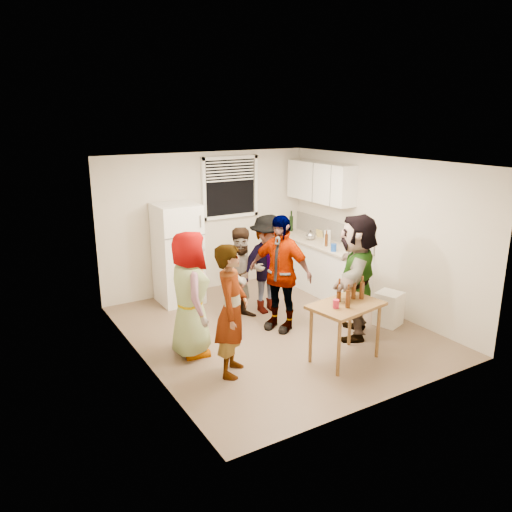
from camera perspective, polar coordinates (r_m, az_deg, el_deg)
room at (r=7.58m, az=2.16°, el=-8.46°), size 4.00×4.50×2.50m
window at (r=9.13m, az=-2.94°, el=7.84°), size 1.12×0.10×1.06m
refrigerator at (r=8.55m, az=-8.92°, el=0.26°), size 0.70×0.70×1.70m
counter_lower at (r=9.24m, az=7.16°, el=-1.20°), size 0.60×2.20×0.86m
countertop at (r=9.12m, az=7.26°, el=1.50°), size 0.64×2.22×0.04m
backsplash at (r=9.25m, az=8.70°, el=2.92°), size 0.03×2.20×0.36m
upper_cabinets at (r=9.15m, az=7.37°, el=8.38°), size 0.34×1.60×0.70m
kettle at (r=9.24m, az=6.23°, el=1.86°), size 0.29×0.27×0.19m
paper_towel at (r=8.92m, az=8.12°, el=1.28°), size 0.12×0.12×0.26m
wine_bottle at (r=9.90m, az=4.02°, el=2.86°), size 0.08×0.08×0.30m
beer_bottle_counter at (r=8.82m, az=8.00°, el=1.11°), size 0.06×0.06×0.21m
blue_cup at (r=8.51m, az=8.85°, el=0.54°), size 0.10×0.10×0.13m
picture_frame at (r=9.45m, az=7.27°, el=2.58°), size 0.02×0.17×0.14m
trash_bin at (r=7.95m, az=14.93°, el=-5.88°), size 0.44×0.44×0.52m
serving_table at (r=6.84m, az=9.96°, el=-11.53°), size 1.01×0.76×0.78m
beer_bottle_table at (r=6.60m, az=9.41°, el=-5.12°), size 0.06×0.06×0.23m
red_cup at (r=6.37m, az=9.10°, el=-5.88°), size 0.08×0.08×0.11m
guest_grey at (r=6.96m, az=-7.31°, el=-10.92°), size 1.82×1.14×0.54m
guest_stripe at (r=6.44m, az=-2.71°, el=-13.12°), size 1.67×1.52×0.40m
guest_back_left at (r=8.01m, az=-1.43°, el=-7.07°), size 0.86×1.54×0.56m
guest_back_right at (r=8.28m, az=1.34°, el=-6.29°), size 1.08×1.63×0.60m
guest_black at (r=7.66m, az=2.67°, el=-8.19°), size 2.02×1.70×0.43m
guest_orange at (r=7.58m, az=11.03°, el=-8.76°), size 2.46×2.46×0.53m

